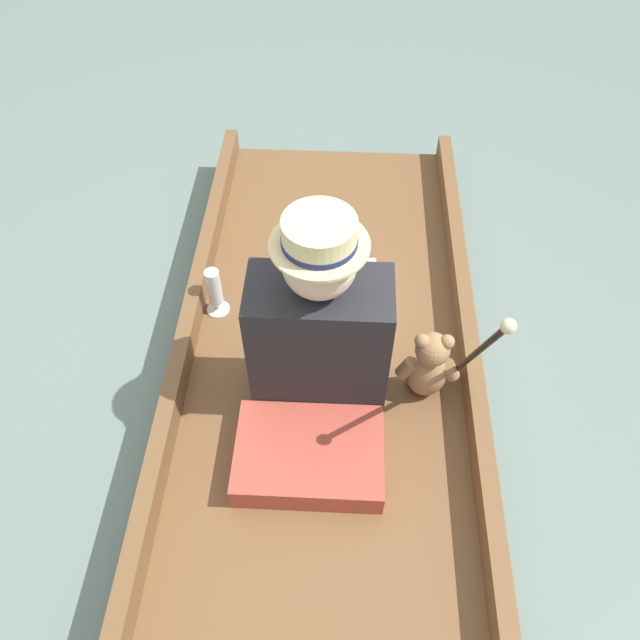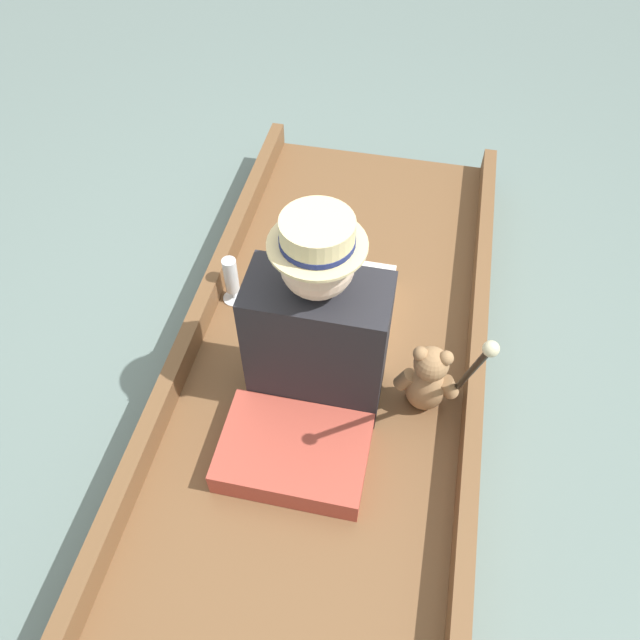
{
  "view_description": "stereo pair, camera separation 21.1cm",
  "coord_description": "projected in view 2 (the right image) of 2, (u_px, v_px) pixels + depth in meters",
  "views": [
    {
      "loc": [
        0.05,
        -1.44,
        2.14
      ],
      "look_at": [
        -0.02,
        -0.11,
        0.5
      ],
      "focal_mm": 35.0,
      "sensor_mm": 36.0,
      "label": 1
    },
    {
      "loc": [
        0.26,
        -1.41,
        2.14
      ],
      "look_at": [
        -0.02,
        -0.11,
        0.5
      ],
      "focal_mm": 35.0,
      "sensor_mm": 36.0,
      "label": 2
    }
  ],
  "objects": [
    {
      "name": "ground_plane",
      "position": [
        330.0,
        378.0,
        2.56
      ],
      "size": [
        16.0,
        16.0,
        0.0
      ],
      "primitive_type": "plane",
      "color": "slate"
    },
    {
      "name": "seated_person",
      "position": [
        322.0,
        323.0,
        2.18
      ],
      "size": [
        0.47,
        0.75,
        0.85
      ],
      "rotation": [
        0.0,
        0.0,
        0.03
      ],
      "color": "white",
      "rests_on": "punt_boat"
    },
    {
      "name": "walking_cane",
      "position": [
        472.0,
        371.0,
        1.88
      ],
      "size": [
        0.04,
        0.39,
        0.78
      ],
      "color": "black",
      "rests_on": "punt_boat"
    },
    {
      "name": "seat_cushion",
      "position": [
        294.0,
        452.0,
        2.15
      ],
      "size": [
        0.51,
        0.35,
        0.11
      ],
      "color": "#B24738",
      "rests_on": "punt_boat"
    },
    {
      "name": "wine_glass",
      "position": [
        231.0,
        278.0,
        2.57
      ],
      "size": [
        0.1,
        0.1,
        0.23
      ],
      "color": "silver",
      "rests_on": "punt_boat"
    },
    {
      "name": "teddy_bear",
      "position": [
        427.0,
        380.0,
        2.21
      ],
      "size": [
        0.24,
        0.14,
        0.34
      ],
      "color": "#9E754C",
      "rests_on": "punt_boat"
    },
    {
      "name": "punt_boat",
      "position": [
        330.0,
        368.0,
        2.5
      ],
      "size": [
        1.17,
        2.72,
        0.24
      ],
      "color": "brown",
      "rests_on": "ground_plane"
    }
  ]
}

